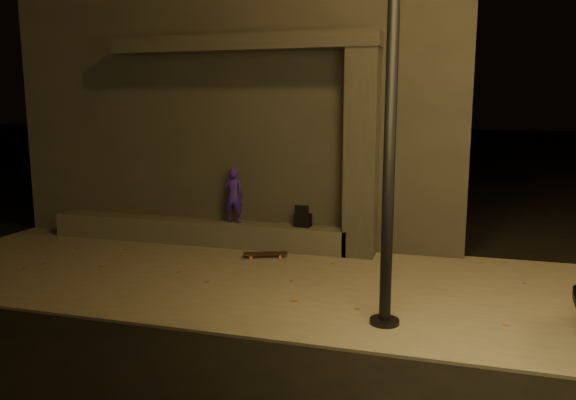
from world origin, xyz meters
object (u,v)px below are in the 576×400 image
(backpack, at_px, (303,219))
(skateboard, at_px, (266,254))
(skateboarder, at_px, (234,195))
(column, at_px, (362,154))

(backpack, relative_size, skateboard, 0.52)
(skateboarder, bearing_deg, skateboard, 138.67)
(column, distance_m, backpack, 1.60)
(skateboard, bearing_deg, skateboarder, 122.31)
(skateboarder, height_order, backpack, skateboarder)
(skateboarder, relative_size, skateboard, 1.32)
(column, relative_size, skateboarder, 3.48)
(column, xyz_separation_m, skateboarder, (-2.41, 0.00, -0.83))
(backpack, bearing_deg, skateboard, -124.13)
(skateboarder, bearing_deg, column, 176.04)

